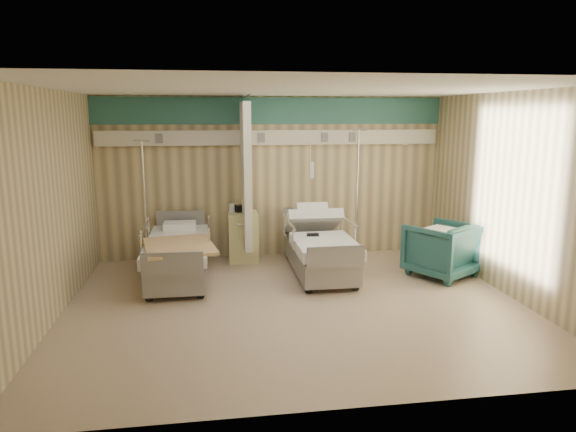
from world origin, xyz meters
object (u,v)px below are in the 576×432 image
at_px(bed_left, 178,260).
at_px(visitor_armchair, 441,250).
at_px(iv_stand_right, 356,233).
at_px(iv_stand_left, 147,242).
at_px(bed_right, 319,254).
at_px(bedside_cabinet, 243,237).

distance_m(bed_left, visitor_armchair, 4.07).
bearing_deg(iv_stand_right, iv_stand_left, -179.96).
distance_m(bed_left, iv_stand_right, 3.09).
bearing_deg(bed_left, visitor_armchair, -5.76).
bearing_deg(iv_stand_right, bed_right, -137.71).
distance_m(visitor_armchair, iv_stand_left, 4.72).
bearing_deg(visitor_armchair, bedside_cabinet, -54.63).
height_order(bed_right, iv_stand_right, iv_stand_right).
distance_m(bedside_cabinet, iv_stand_right, 1.96).
height_order(bedside_cabinet, visitor_armchair, bedside_cabinet).
xyz_separation_m(bedside_cabinet, iv_stand_left, (-1.59, -0.17, 0.00)).
bearing_deg(bedside_cabinet, bed_right, -38.05).
distance_m(bed_right, iv_stand_right, 1.09).
bearing_deg(bedside_cabinet, iv_stand_left, -173.76).
distance_m(bed_right, bedside_cabinet, 1.46).
xyz_separation_m(bed_right, iv_stand_right, (0.80, 0.73, 0.15)).
bearing_deg(visitor_armchair, iv_stand_left, -44.96).
distance_m(bed_right, iv_stand_left, 2.83).
relative_size(bedside_cabinet, iv_stand_left, 0.40).
bearing_deg(bed_right, iv_stand_left, 165.13).
xyz_separation_m(iv_stand_right, iv_stand_left, (-3.54, -0.00, -0.03)).
height_order(bedside_cabinet, iv_stand_right, iv_stand_right).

